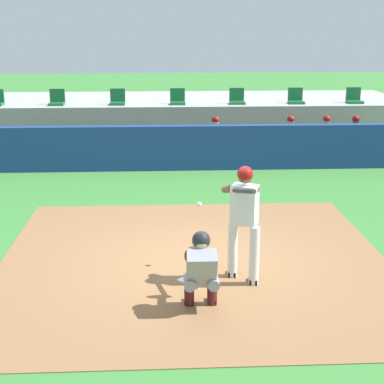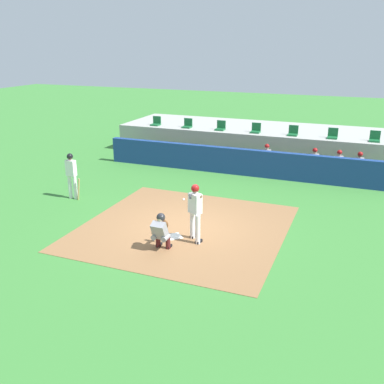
% 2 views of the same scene
% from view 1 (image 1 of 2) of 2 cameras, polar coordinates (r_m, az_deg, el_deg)
% --- Properties ---
extents(ground_plane, '(80.00, 80.00, 0.00)m').
position_cam_1_polar(ground_plane, '(9.94, 0.21, -6.65)').
color(ground_plane, '#387A33').
extents(dirt_infield, '(6.40, 6.40, 0.01)m').
position_cam_1_polar(dirt_infield, '(9.94, 0.21, -6.62)').
color(dirt_infield, olive).
rests_on(dirt_infield, ground).
extents(home_plate, '(0.62, 0.62, 0.02)m').
position_cam_1_polar(home_plate, '(9.20, 0.49, -8.41)').
color(home_plate, white).
rests_on(home_plate, dirt_infield).
extents(batter_at_plate, '(0.57, 0.89, 1.80)m').
position_cam_1_polar(batter_at_plate, '(8.89, 4.96, -2.34)').
color(batter_at_plate, silver).
rests_on(batter_at_plate, ground).
extents(catcher_crouched, '(0.48, 1.86, 1.13)m').
position_cam_1_polar(catcher_crouched, '(8.15, 0.84, -7.21)').
color(catcher_crouched, gray).
rests_on(catcher_crouched, ground).
extents(dugout_wall, '(13.00, 0.30, 1.20)m').
position_cam_1_polar(dugout_wall, '(16.01, -1.07, 4.26)').
color(dugout_wall, navy).
rests_on(dugout_wall, ground).
extents(dugout_bench, '(11.80, 0.44, 0.45)m').
position_cam_1_polar(dugout_bench, '(17.06, -1.18, 3.69)').
color(dugout_bench, olive).
rests_on(dugout_bench, ground).
extents(dugout_player_0, '(0.49, 0.70, 1.30)m').
position_cam_1_polar(dugout_player_0, '(16.88, 2.30, 5.11)').
color(dugout_player_0, '#939399').
rests_on(dugout_player_0, ground).
extents(dugout_player_1, '(0.49, 0.70, 1.30)m').
position_cam_1_polar(dugout_player_1, '(17.21, 9.46, 5.11)').
color(dugout_player_1, '#939399').
rests_on(dugout_player_1, ground).
extents(dugout_player_2, '(0.49, 0.70, 1.30)m').
position_cam_1_polar(dugout_player_2, '(17.46, 12.79, 5.08)').
color(dugout_player_2, '#939399').
rests_on(dugout_player_2, ground).
extents(dugout_player_3, '(0.49, 0.70, 1.30)m').
position_cam_1_polar(dugout_player_3, '(17.71, 15.44, 5.05)').
color(dugout_player_3, '#939399').
rests_on(dugout_player_3, ground).
extents(stands_platform, '(15.00, 4.40, 1.40)m').
position_cam_1_polar(stands_platform, '(20.32, -1.49, 7.00)').
color(stands_platform, '#9E9E99').
rests_on(stands_platform, ground).
extents(stadium_seat_1, '(0.46, 0.46, 0.48)m').
position_cam_1_polar(stadium_seat_1, '(18.97, -12.81, 8.54)').
color(stadium_seat_1, '#196033').
rests_on(stadium_seat_1, stands_platform).
extents(stadium_seat_2, '(0.46, 0.46, 0.48)m').
position_cam_1_polar(stadium_seat_2, '(18.74, -7.14, 8.72)').
color(stadium_seat_2, '#196033').
rests_on(stadium_seat_2, stands_platform).
extents(stadium_seat_3, '(0.46, 0.46, 0.48)m').
position_cam_1_polar(stadium_seat_3, '(18.70, -1.39, 8.82)').
color(stadium_seat_3, '#196033').
rests_on(stadium_seat_3, stands_platform).
extents(stadium_seat_4, '(0.46, 0.46, 0.48)m').
position_cam_1_polar(stadium_seat_4, '(18.84, 4.33, 8.84)').
color(stadium_seat_4, '#196033').
rests_on(stadium_seat_4, stands_platform).
extents(stadium_seat_5, '(0.46, 0.46, 0.48)m').
position_cam_1_polar(stadium_seat_5, '(19.16, 9.92, 8.76)').
color(stadium_seat_5, '#196033').
rests_on(stadium_seat_5, stands_platform).
extents(stadium_seat_6, '(0.46, 0.46, 0.48)m').
position_cam_1_polar(stadium_seat_6, '(19.66, 15.26, 8.62)').
color(stadium_seat_6, '#196033').
rests_on(stadium_seat_6, stands_platform).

